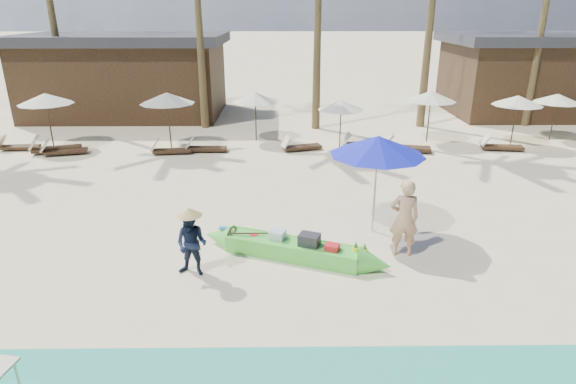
{
  "coord_description": "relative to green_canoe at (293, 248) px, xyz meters",
  "views": [
    {
      "loc": [
        0.5,
        -9.4,
        5.58
      ],
      "look_at": [
        0.63,
        2.0,
        1.21
      ],
      "focal_mm": 30.0,
      "sensor_mm": 36.0,
      "label": 1
    }
  ],
  "objects": [
    {
      "name": "ground",
      "position": [
        -0.73,
        -0.8,
        -0.22
      ],
      "size": [
        240.0,
        240.0,
        0.0
      ],
      "primitive_type": "plane",
      "color": "beige",
      "rests_on": "ground"
    },
    {
      "name": "green_canoe",
      "position": [
        0.0,
        0.0,
        0.0
      ],
      "size": [
        4.99,
        2.22,
        0.67
      ],
      "rotation": [
        0.0,
        0.0,
        -0.37
      ],
      "color": "green",
      "rests_on": "ground"
    },
    {
      "name": "tourist",
      "position": [
        2.63,
        0.1,
        0.73
      ],
      "size": [
        0.72,
        0.49,
        1.91
      ],
      "primitive_type": "imported",
      "rotation": [
        0.0,
        0.0,
        3.1
      ],
      "color": "tan",
      "rests_on": "ground"
    },
    {
      "name": "vendor_green",
      "position": [
        -2.23,
        -0.76,
        0.52
      ],
      "size": [
        0.84,
        0.72,
        1.49
      ],
      "primitive_type": "imported",
      "rotation": [
        0.0,
        0.0,
        -0.24
      ],
      "color": "#131C34",
      "rests_on": "ground"
    },
    {
      "name": "blue_umbrella",
      "position": [
        2.16,
        1.42,
        2.13
      ],
      "size": [
        2.42,
        2.42,
        2.61
      ],
      "color": "#99999E",
      "rests_on": "ground"
    },
    {
      "name": "resort_parasol_3",
      "position": [
        -10.06,
        9.88,
        1.84
      ],
      "size": [
        2.23,
        2.23,
        2.29
      ],
      "color": "#3B2818",
      "rests_on": "ground"
    },
    {
      "name": "lounger_3_left",
      "position": [
        -11.37,
        9.4,
        -0.04
      ],
      "size": [
        1.68,
        0.63,
        0.56
      ],
      "rotation": [
        0.0,
        0.0,
        0.07
      ],
      "color": "#3B2818",
      "rests_on": "ground"
    },
    {
      "name": "lounger_3_right",
      "position": [
        -9.66,
        8.97,
        -0.0
      ],
      "size": [
        2.04,
        1.13,
        0.66
      ],
      "rotation": [
        0.0,
        0.0,
        0.29
      ],
      "color": "#3B2818",
      "rests_on": "ground"
    },
    {
      "name": "resort_parasol_4",
      "position": [
        -4.99,
        9.75,
        1.88
      ],
      "size": [
        2.27,
        2.27,
        2.34
      ],
      "color": "#3B2818",
      "rests_on": "ground"
    },
    {
      "name": "lounger_4_left",
      "position": [
        -9.17,
        8.67,
        -0.03
      ],
      "size": [
        1.82,
        0.95,
        0.59
      ],
      "rotation": [
        0.0,
        0.0,
        0.25
      ],
      "color": "#3B2818",
      "rests_on": "ground"
    },
    {
      "name": "lounger_4_right",
      "position": [
        -4.84,
        8.75,
        -0.04
      ],
      "size": [
        1.66,
        0.65,
        0.55
      ],
      "rotation": [
        0.0,
        0.0,
        0.1
      ],
      "color": "#3B2818",
      "rests_on": "ground"
    },
    {
      "name": "resort_parasol_5",
      "position": [
        -1.41,
        10.93,
        1.7
      ],
      "size": [
        2.08,
        2.08,
        2.14
      ],
      "color": "#3B2818",
      "rests_on": "ground"
    },
    {
      "name": "lounger_5_left",
      "position": [
        -3.47,
        9.05,
        -0.03
      ],
      "size": [
        1.67,
        0.53,
        0.57
      ],
      "rotation": [
        0.0,
        0.0,
        -0.01
      ],
      "color": "#3B2818",
      "rests_on": "ground"
    },
    {
      "name": "resort_parasol_6",
      "position": [
        2.22,
        9.69,
        1.59
      ],
      "size": [
        1.95,
        1.95,
        2.01
      ],
      "color": "#3B2818",
      "rests_on": "ground"
    },
    {
      "name": "lounger_6_left",
      "position": [
        0.47,
        9.2,
        -0.03
      ],
      "size": [
        1.77,
        0.98,
        0.57
      ],
      "rotation": [
        0.0,
        0.0,
        0.29
      ],
      "color": "#3B2818",
      "rests_on": "ground"
    },
    {
      "name": "lounger_6_right",
      "position": [
        3.07,
        9.66,
        -0.03
      ],
      "size": [
        1.71,
        0.65,
        0.57
      ],
      "rotation": [
        0.0,
        0.0,
        0.08
      ],
      "color": "#3B2818",
      "rests_on": "ground"
    },
    {
      "name": "resort_parasol_7",
      "position": [
        6.22,
        10.61,
        1.8
      ],
      "size": [
        2.17,
        2.17,
        2.24
      ],
      "color": "#3B2818",
      "rests_on": "ground"
    },
    {
      "name": "lounger_7_left",
      "position": [
        4.13,
        8.31,
        0.0
      ],
      "size": [
        2.08,
        1.21,
        0.68
      ],
      "rotation": [
        0.0,
        0.0,
        -0.32
      ],
      "color": "#3B2818",
      "rests_on": "ground"
    },
    {
      "name": "lounger_7_right",
      "position": [
        4.82,
        8.98,
        -0.01
      ],
      "size": [
        1.99,
        0.94,
        0.65
      ],
      "rotation": [
        0.0,
        0.0,
        -0.19
      ],
      "color": "#3B2818",
      "rests_on": "ground"
    },
    {
      "name": "resort_parasol_8",
      "position": [
        9.72,
        10.0,
        1.71
      ],
      "size": [
        2.08,
        2.08,
        2.14
      ],
      "color": "#3B2818",
      "rests_on": "ground"
    },
    {
      "name": "lounger_8_left",
      "position": [
        8.84,
        9.14,
        -0.03
      ],
      "size": [
        1.79,
        0.75,
        0.59
      ],
      "rotation": [
        0.0,
        0.0,
        -0.13
      ],
      "color": "#3B2818",
      "rests_on": "ground"
    },
    {
      "name": "resort_parasol_9",
      "position": [
        11.9,
        10.89,
        1.64
      ],
      "size": [
        2.0,
        2.0,
        2.06
      ],
      "color": "#3B2818",
      "rests_on": "ground"
    },
    {
      "name": "pavilion_west",
      "position": [
        -8.73,
        16.7,
        1.97
      ],
      "size": [
        10.8,
        6.6,
        4.3
      ],
      "color": "#3B2818",
      "rests_on": "ground"
    },
    {
      "name": "pavilion_east",
      "position": [
        13.27,
        16.7,
        1.97
      ],
      "size": [
        8.8,
        6.6,
        4.3
      ],
      "color": "#3B2818",
      "rests_on": "ground"
    }
  ]
}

